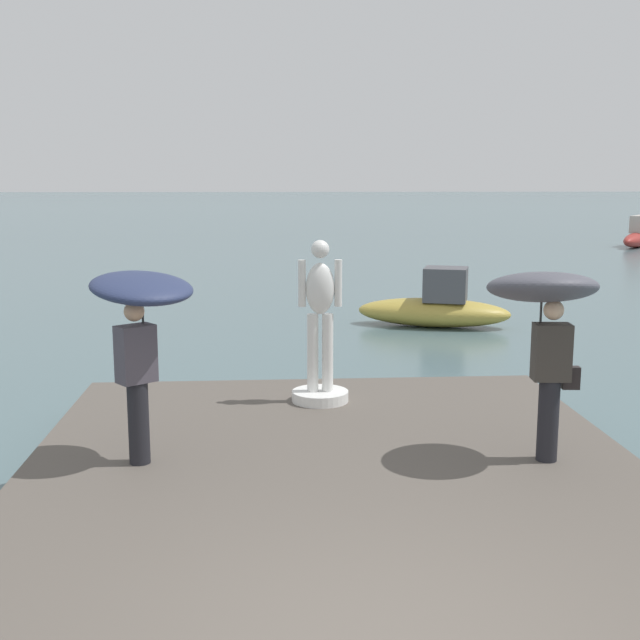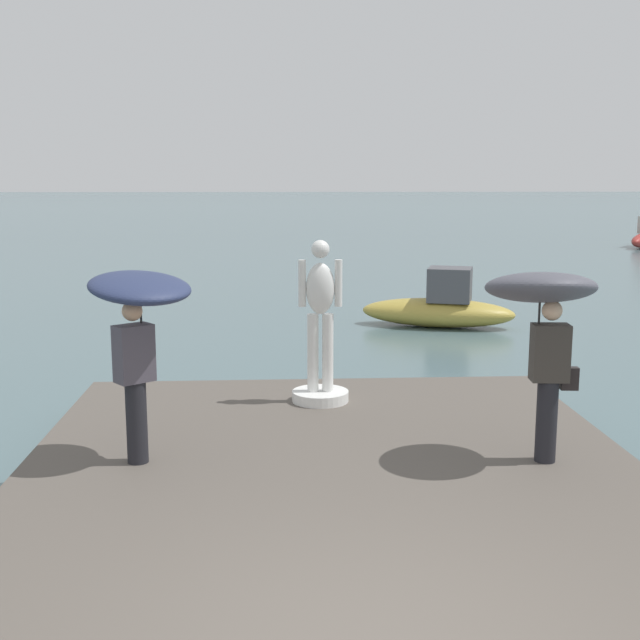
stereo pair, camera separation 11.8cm
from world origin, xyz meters
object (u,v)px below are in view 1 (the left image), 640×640
at_px(boat_near, 639,236).
at_px(boat_far, 436,307).
at_px(onlooker_left, 140,313).
at_px(onlooker_right, 544,306).
at_px(statue_white_figure, 320,340).

height_order(boat_near, boat_far, boat_near).
xyz_separation_m(onlooker_left, onlooker_right, (4.18, -0.25, 0.06)).
distance_m(statue_white_figure, boat_far, 8.28).
xyz_separation_m(onlooker_left, boat_near, (20.34, 31.43, -1.42)).
xyz_separation_m(statue_white_figure, boat_near, (18.32, 29.24, -0.67)).
distance_m(statue_white_figure, boat_near, 34.51).
height_order(onlooker_right, boat_far, onlooker_right).
xyz_separation_m(statue_white_figure, onlooker_left, (-2.01, -2.19, 0.75)).
bearing_deg(boat_near, onlooker_left, -122.91).
relative_size(onlooker_right, boat_far, 0.57).
relative_size(onlooker_left, onlooker_right, 0.98).
bearing_deg(onlooker_right, boat_far, 84.07).
relative_size(onlooker_left, boat_near, 0.50).
xyz_separation_m(statue_white_figure, boat_far, (3.21, 7.60, -0.79)).
distance_m(boat_near, boat_far, 26.40).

